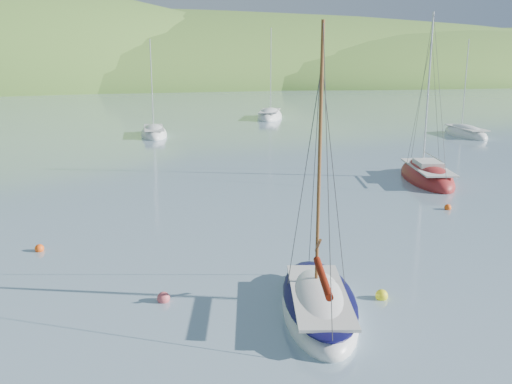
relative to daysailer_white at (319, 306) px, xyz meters
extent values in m
plane|color=slate|center=(1.09, -0.20, -0.23)|extent=(700.00, 700.00, 0.00)
ellipsoid|color=#3F772D|center=(1.09, 169.80, -0.23)|extent=(440.00, 110.00, 44.00)
ellipsoid|color=#3F772D|center=(91.09, 159.80, -0.23)|extent=(240.00, 100.00, 34.00)
ellipsoid|color=white|center=(0.00, 0.01, -0.11)|extent=(4.03, 7.14, 1.65)
cube|color=beige|center=(-0.03, -0.13, 0.48)|extent=(3.06, 5.55, 0.10)
cylinder|color=brown|center=(0.20, 0.79, 4.93)|extent=(0.12, 0.12, 8.98)
ellipsoid|color=#0C0B39|center=(0.00, 0.01, 0.38)|extent=(3.97, 7.06, 0.28)
cylinder|color=#681506|center=(-0.19, -0.78, 1.39)|extent=(1.02, 3.20, 0.24)
ellipsoid|color=maroon|center=(14.77, 17.76, -0.07)|extent=(4.83, 8.78, 2.30)
cube|color=beige|center=(14.73, 17.60, 0.74)|extent=(3.67, 6.82, 0.10)
cylinder|color=silver|center=(15.01, 18.73, 5.91)|extent=(0.12, 0.12, 10.41)
cube|color=beige|center=(14.73, 17.60, 0.98)|extent=(2.09, 2.65, 0.42)
cylinder|color=silver|center=(14.52, 16.79, 1.65)|extent=(1.07, 3.90, 0.09)
ellipsoid|color=white|center=(-1.74, 45.20, -0.08)|extent=(3.15, 7.87, 2.11)
cube|color=beige|center=(-1.74, 45.04, 0.66)|extent=(2.37, 6.13, 0.10)
cylinder|color=silver|center=(-1.68, 46.12, 5.26)|extent=(0.12, 0.12, 9.27)
ellipsoid|color=white|center=(15.10, 58.50, -0.05)|extent=(6.36, 9.72, 2.49)
cube|color=beige|center=(15.04, 58.33, 0.82)|extent=(4.86, 7.54, 0.10)
cylinder|color=silver|center=(15.51, 59.53, 6.28)|extent=(0.12, 0.12, 11.01)
ellipsoid|color=white|center=(30.79, 36.64, -0.08)|extent=(3.52, 7.98, 2.11)
cube|color=beige|center=(30.77, 36.48, 0.66)|extent=(2.65, 6.21, 0.10)
cylinder|color=silver|center=(30.89, 37.56, 5.26)|extent=(0.12, 0.12, 9.28)
sphere|color=yellow|center=(2.61, 0.48, -0.11)|extent=(0.45, 0.45, 0.45)
sphere|color=#CC4F55|center=(-5.03, 2.25, -0.11)|extent=(0.46, 0.46, 0.46)
sphere|color=#FF5211|center=(11.84, 10.60, -0.11)|extent=(0.39, 0.39, 0.39)
sphere|color=#FF5211|center=(-9.87, 9.03, -0.11)|extent=(0.40, 0.40, 0.40)
camera|label=1|loc=(-6.62, -16.82, 8.36)|focal=40.00mm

